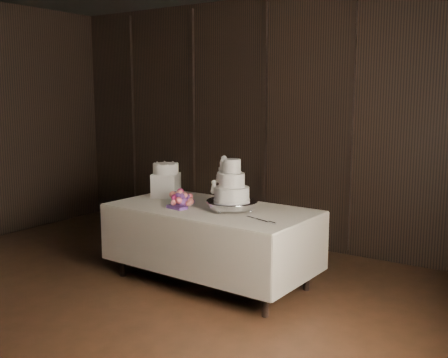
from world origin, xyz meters
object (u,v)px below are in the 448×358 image
at_px(display_table, 211,242).
at_px(wedding_cake, 228,184).
at_px(bouquet, 181,199).
at_px(cake_stand, 232,205).
at_px(box_pedestal, 166,185).
at_px(small_cake, 166,169).

distance_m(display_table, wedding_cake, 0.62).
bearing_deg(bouquet, cake_stand, 12.13).
bearing_deg(bouquet, box_pedestal, 145.85).
bearing_deg(cake_stand, bouquet, -167.87).
bearing_deg(box_pedestal, display_table, -13.87).
xyz_separation_m(wedding_cake, bouquet, (-0.49, -0.10, -0.18)).
bearing_deg(cake_stand, display_table, -179.04).
relative_size(display_table, bouquet, 4.98).
bearing_deg(small_cake, box_pedestal, 0.00).
distance_m(box_pedestal, small_cake, 0.18).
relative_size(cake_stand, small_cake, 1.80).
bearing_deg(display_table, box_pedestal, 168.66).
distance_m(cake_stand, wedding_cake, 0.20).
xyz_separation_m(cake_stand, bouquet, (-0.52, -0.11, 0.02)).
distance_m(display_table, box_pedestal, 0.86).
relative_size(cake_stand, box_pedestal, 1.86).
bearing_deg(small_cake, cake_stand, -10.25).
relative_size(box_pedestal, small_cake, 0.97).
bearing_deg(cake_stand, box_pedestal, 169.75).
bearing_deg(display_table, cake_stand, 3.50).
height_order(display_table, small_cake, small_cake).
bearing_deg(wedding_cake, small_cake, 155.67).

